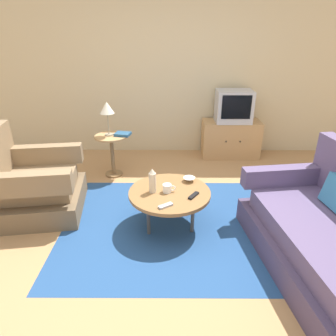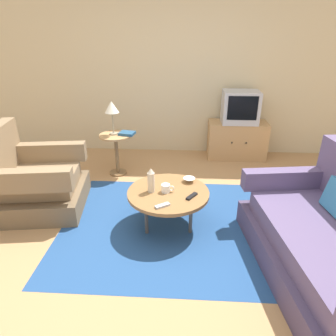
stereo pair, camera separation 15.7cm
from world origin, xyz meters
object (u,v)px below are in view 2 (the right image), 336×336
armchair (35,183)px  tv_remote_dark (192,196)px  couch (336,249)px  book (127,133)px  tv_stand (237,140)px  mug (166,188)px  coffee_table (168,194)px  vase (151,180)px  bowl (189,180)px  tv_remote_silver (162,206)px  side_table (116,146)px  television (240,107)px  table_lamp (112,108)px

armchair → tv_remote_dark: bearing=70.0°
couch → book: size_ratio=8.18×
tv_stand → mug: (-1.00, -1.94, 0.16)m
coffee_table → vase: (-0.17, -0.01, 0.15)m
bowl → tv_stand: bearing=65.9°
tv_stand → tv_remote_silver: bearing=-114.5°
book → couch: bearing=-30.4°
bowl → tv_remote_dark: bearing=-85.7°
book → tv_stand: bearing=36.6°
vase → book: size_ratio=1.11×
armchair → tv_remote_dark: armchair is taller
coffee_table → mug: 0.07m
mug → tv_remote_dark: bearing=-19.2°
tv_stand → vase: size_ratio=3.51×
side_table → vase: bearing=-63.0°
tv_stand → tv_remote_silver: 2.44m
couch → tv_remote_silver: 1.46m
couch → tv_remote_silver: size_ratio=13.18×
couch → mug: (-1.40, 0.65, 0.15)m
television → tv_remote_silver: bearing=-114.7°
coffee_table → bowl: size_ratio=6.45×
side_table → tv_remote_silver: size_ratio=4.08×
armchair → television: television is taller
coffee_table → television: (0.97, 1.91, 0.44)m
side_table → vase: 1.38m
armchair → book: 1.33m
coffee_table → vase: size_ratio=3.22×
vase → book: (-0.46, 1.24, 0.07)m
tv_stand → tv_remote_dark: 2.17m
coffee_table → tv_remote_dark: 0.26m
tv_remote_dark → bowl: bearing=38.5°
table_lamp → tv_remote_silver: table_lamp is taller
coffee_table → tv_remote_silver: size_ratio=5.77×
couch → table_lamp: (-2.19, 1.88, 0.64)m
tv_remote_dark → television: bearing=13.9°
side_table → mug: (0.77, -1.22, 0.03)m
mug → side_table: bearing=122.2°
coffee_table → side_table: size_ratio=1.41×
bowl → couch: bearing=-37.1°
armchair → book: bearing=128.8°
coffee_table → table_lamp: 1.58m
tv_remote_dark → book: 1.59m
television → mug: (-1.00, -1.92, -0.37)m
couch → table_lamp: size_ratio=4.16×
side_table → couch: bearing=-40.8°
tv_remote_dark → armchair: bearing=112.1°
armchair → couch: bearing=64.2°
coffee_table → table_lamp: size_ratio=1.82×
armchair → tv_stand: (2.50, 1.65, -0.02)m
side_table → television: size_ratio=1.09×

